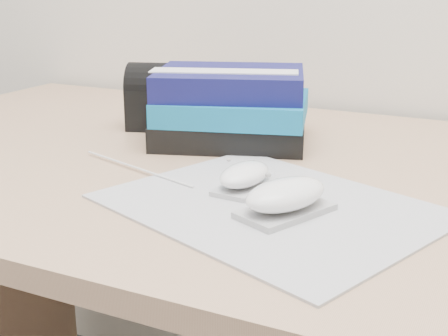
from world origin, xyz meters
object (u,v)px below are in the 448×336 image
at_px(mouse_rear, 244,177).
at_px(pouch, 165,97).
at_px(mouse_front, 286,197).
at_px(desk, 312,297).
at_px(book_stack, 231,107).

height_order(mouse_rear, pouch, pouch).
bearing_deg(mouse_rear, mouse_front, -36.95).
bearing_deg(desk, mouse_rear, -102.46).
relative_size(mouse_rear, book_stack, 0.33).
xyz_separation_m(mouse_front, pouch, (-0.34, 0.31, 0.03)).
bearing_deg(mouse_rear, desk, 77.54).
bearing_deg(mouse_front, pouch, 138.10).
xyz_separation_m(desk, mouse_front, (0.04, -0.24, 0.26)).
bearing_deg(pouch, mouse_front, -41.90).
distance_m(mouse_rear, pouch, 0.37).
height_order(desk, mouse_rear, mouse_rear).
bearing_deg(mouse_front, book_stack, 125.73).
bearing_deg(mouse_front, desk, 98.65).
distance_m(mouse_front, pouch, 0.46).
distance_m(desk, pouch, 0.43).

